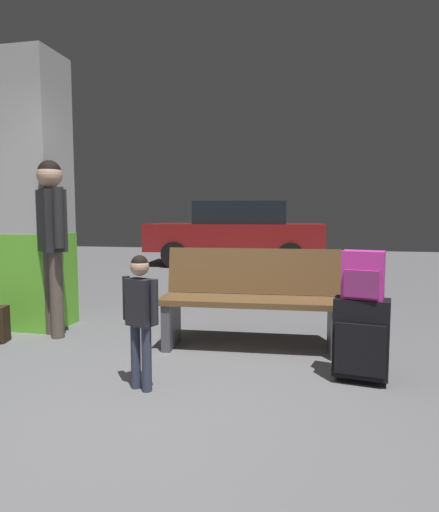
# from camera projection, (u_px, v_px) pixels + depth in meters

# --- Properties ---
(ground_plane) EXTENTS (18.00, 18.00, 0.10)m
(ground_plane) POSITION_uv_depth(u_px,v_px,m) (241.00, 300.00, 6.46)
(ground_plane) COLOR slate
(structural_pillar) EXTENTS (0.57, 0.57, 2.84)m
(structural_pillar) POSITION_uv_depth(u_px,v_px,m) (36.00, 195.00, 4.61)
(structural_pillar) COLOR #66C633
(structural_pillar) RESTS_ON ground_plane
(bench) EXTENTS (1.63, 0.61, 0.89)m
(bench) POSITION_uv_depth(u_px,v_px,m) (251.00, 299.00, 3.94)
(bench) COLOR brown
(bench) RESTS_ON ground_plane
(suitcase) EXTENTS (0.41, 0.28, 0.60)m
(suitcase) POSITION_uv_depth(u_px,v_px,m) (361.00, 338.00, 3.13)
(suitcase) COLOR black
(suitcase) RESTS_ON ground_plane
(backpack_bright) EXTENTS (0.31, 0.24, 0.34)m
(backpack_bright) POSITION_uv_depth(u_px,v_px,m) (363.00, 275.00, 3.09)
(backpack_bright) COLOR #D833A5
(backpack_bright) RESTS_ON suitcase
(child) EXTENTS (0.29, 0.23, 0.93)m
(child) POSITION_uv_depth(u_px,v_px,m) (140.00, 308.00, 2.97)
(child) COLOR #33384C
(child) RESTS_ON ground_plane
(adult) EXTENTS (0.47, 0.42, 1.72)m
(adult) POSITION_uv_depth(u_px,v_px,m) (51.00, 229.00, 4.27)
(adult) COLOR brown
(adult) RESTS_ON ground_plane
(parked_car_far) EXTENTS (4.21, 2.02, 1.51)m
(parked_car_far) POSITION_uv_depth(u_px,v_px,m) (237.00, 231.00, 10.53)
(parked_car_far) COLOR maroon
(parked_car_far) RESTS_ON ground_plane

